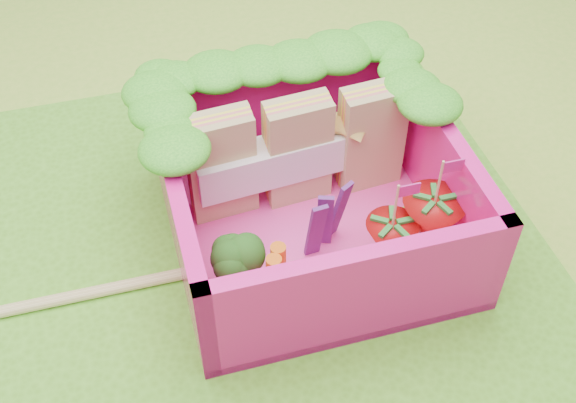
{
  "coord_description": "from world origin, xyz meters",
  "views": [
    {
      "loc": [
        -0.51,
        -2.28,
        2.64
      ],
      "look_at": [
        0.12,
        -0.07,
        0.28
      ],
      "focal_mm": 45.0,
      "sensor_mm": 36.0,
      "label": 1
    }
  ],
  "objects_px": {
    "chopsticks": "(56,300)",
    "broccoli": "(234,265)",
    "sandwich_stack": "(299,151)",
    "strawberry_right": "(431,223)",
    "strawberry_left": "(390,241)",
    "bento_box": "(312,193)"
  },
  "relations": [
    {
      "from": "chopsticks",
      "to": "broccoli",
      "type": "bearing_deg",
      "value": -14.06
    },
    {
      "from": "broccoli",
      "to": "chopsticks",
      "type": "height_order",
      "value": "broccoli"
    },
    {
      "from": "strawberry_left",
      "to": "strawberry_right",
      "type": "xyz_separation_m",
      "value": [
        0.21,
        0.04,
        0.02
      ]
    },
    {
      "from": "strawberry_left",
      "to": "chopsticks",
      "type": "relative_size",
      "value": 0.21
    },
    {
      "from": "sandwich_stack",
      "to": "strawberry_right",
      "type": "xyz_separation_m",
      "value": [
        0.48,
        -0.5,
        -0.12
      ]
    },
    {
      "from": "sandwich_stack",
      "to": "broccoli",
      "type": "bearing_deg",
      "value": -129.85
    },
    {
      "from": "bento_box",
      "to": "strawberry_right",
      "type": "height_order",
      "value": "strawberry_right"
    },
    {
      "from": "sandwich_stack",
      "to": "strawberry_right",
      "type": "bearing_deg",
      "value": -46.21
    },
    {
      "from": "bento_box",
      "to": "strawberry_right",
      "type": "distance_m",
      "value": 0.55
    },
    {
      "from": "sandwich_stack",
      "to": "bento_box",
      "type": "bearing_deg",
      "value": -91.52
    },
    {
      "from": "broccoli",
      "to": "chopsticks",
      "type": "distance_m",
      "value": 0.83
    },
    {
      "from": "bento_box",
      "to": "chopsticks",
      "type": "bearing_deg",
      "value": -175.57
    },
    {
      "from": "bento_box",
      "to": "sandwich_stack",
      "type": "height_order",
      "value": "sandwich_stack"
    },
    {
      "from": "sandwich_stack",
      "to": "chopsticks",
      "type": "xyz_separation_m",
      "value": [
        -1.22,
        -0.33,
        -0.3
      ]
    },
    {
      "from": "bento_box",
      "to": "strawberry_right",
      "type": "xyz_separation_m",
      "value": [
        0.48,
        -0.26,
        -0.08
      ]
    },
    {
      "from": "sandwich_stack",
      "to": "strawberry_right",
      "type": "distance_m",
      "value": 0.7
    },
    {
      "from": "sandwich_stack",
      "to": "strawberry_left",
      "type": "bearing_deg",
      "value": -63.29
    },
    {
      "from": "broccoli",
      "to": "chopsticks",
      "type": "bearing_deg",
      "value": 165.94
    },
    {
      "from": "sandwich_stack",
      "to": "chopsticks",
      "type": "distance_m",
      "value": 1.3
    },
    {
      "from": "bento_box",
      "to": "broccoli",
      "type": "distance_m",
      "value": 0.52
    },
    {
      "from": "strawberry_right",
      "to": "strawberry_left",
      "type": "bearing_deg",
      "value": -170.07
    },
    {
      "from": "broccoli",
      "to": "chopsticks",
      "type": "relative_size",
      "value": 0.15
    }
  ]
}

